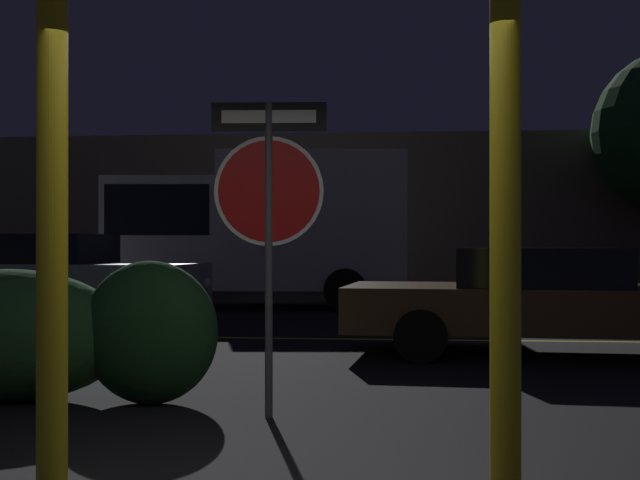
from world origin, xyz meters
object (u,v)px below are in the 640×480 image
passing_car_2 (52,280)px  street_lamp (45,112)px  hedge_bush_1 (8,335)px  hedge_bush_2 (150,332)px  yellow_pole_right (505,166)px  yellow_pole_left (52,187)px  delivery_truck (254,225)px  stop_sign (269,193)px  passing_car_3 (550,300)px

passing_car_2 → street_lamp: size_ratio=0.74×
hedge_bush_1 → passing_car_2: passing_car_2 is taller
hedge_bush_2 → hedge_bush_1: bearing=179.0°
yellow_pole_right → yellow_pole_left: bearing=-178.7°
street_lamp → hedge_bush_1: bearing=-68.6°
yellow_pole_right → street_lamp: street_lamp is taller
passing_car_2 → delivery_truck: size_ratio=0.80×
stop_sign → street_lamp: (-6.28, 10.60, 2.27)m
yellow_pole_left → street_lamp: street_lamp is taller
hedge_bush_2 → delivery_truck: 11.01m
street_lamp → hedge_bush_2: bearing=-62.8°
hedge_bush_1 → passing_car_2: (-2.34, 6.55, 0.19)m
stop_sign → street_lamp: bearing=116.6°
hedge_bush_2 → passing_car_2: bearing=118.6°
yellow_pole_right → delivery_truck: yellow_pole_right is taller
yellow_pole_right → passing_car_2: bearing=124.6°
yellow_pole_right → hedge_bush_2: (-2.65, 2.47, -1.15)m
passing_car_3 → street_lamp: bearing=-122.2°
yellow_pole_left → yellow_pole_right: yellow_pole_right is taller
street_lamp → passing_car_2: bearing=-65.5°
yellow_pole_right → hedge_bush_2: bearing=137.0°
passing_car_2 → delivery_truck: delivery_truck is taller
yellow_pole_left → street_lamp: bearing=113.1°
hedge_bush_2 → street_lamp: bearing=117.2°
yellow_pole_left → street_lamp: size_ratio=0.50×
hedge_bush_1 → street_lamp: (-3.97, 10.13, 3.43)m
yellow_pole_right → street_lamp: 15.04m
street_lamp → yellow_pole_left: bearing=-66.9°
yellow_pole_left → street_lamp: (-5.41, 12.68, 2.34)m
yellow_pole_left → yellow_pole_right: bearing=1.3°
passing_car_3 → stop_sign: bearing=-30.4°
passing_car_2 → street_lamp: 5.10m
yellow_pole_left → hedge_bush_1: 3.13m
street_lamp → stop_sign: bearing=-59.4°
passing_car_2 → delivery_truck: 5.11m
hedge_bush_1 → passing_car_3: passing_car_3 is taller
yellow_pole_right → street_lamp: bearing=121.9°
yellow_pole_left → passing_car_2: size_ratio=0.67×
yellow_pole_left → hedge_bush_2: bearing=94.6°
yellow_pole_left → passing_car_2: yellow_pole_left is taller
stop_sign → yellow_pole_left: yellow_pole_left is taller
street_lamp → delivery_truck: bearing=10.2°
stop_sign → yellow_pole_right: yellow_pole_right is taller
hedge_bush_1 → yellow_pole_left: bearing=-60.5°
stop_sign → street_lamp: 12.53m
passing_car_2 → stop_sign: bearing=38.8°
passing_car_3 → delivery_truck: bearing=-142.5°
yellow_pole_left → hedge_bush_1: yellow_pole_left is taller
hedge_bush_1 → yellow_pole_right: bearing=-32.6°
yellow_pole_left → delivery_truck: size_ratio=0.53×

